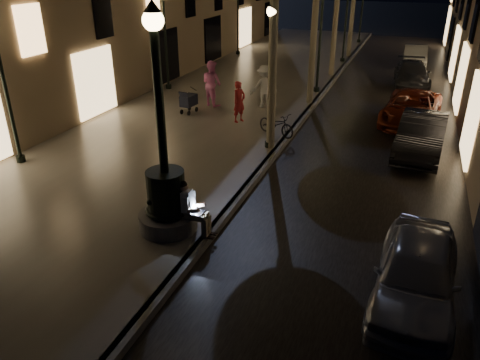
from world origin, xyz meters
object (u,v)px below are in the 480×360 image
at_px(fountain_lamppost, 166,190).
at_px(pedestrian_red, 239,102).
at_px(pedestrian_white, 264,86).
at_px(car_fifth, 415,56).
at_px(car_third, 411,109).
at_px(lamp_curb_a, 271,58).
at_px(car_front, 416,273).
at_px(car_rear, 412,74).
at_px(stroller, 188,100).
at_px(bicycle, 276,124).
at_px(lamp_curb_b, 321,27).
at_px(lamp_curb_d, 363,1).
at_px(lamp_left_b, 165,26).
at_px(lamp_curb_c, 347,11).
at_px(seated_man_laptop, 190,206).
at_px(lamp_left_c, 238,7).
at_px(pedestrian_pink, 212,83).
at_px(car_second, 422,135).
at_px(lamp_left_a, 1,67).

bearing_deg(fountain_lamppost, pedestrian_red, 98.51).
bearing_deg(pedestrian_white, car_fifth, -149.70).
bearing_deg(car_third, lamp_curb_a, -126.86).
relative_size(car_front, car_rear, 0.89).
bearing_deg(stroller, bicycle, -10.69).
bearing_deg(lamp_curb_b, lamp_curb_d, 90.00).
relative_size(car_front, pedestrian_white, 2.06).
bearing_deg(lamp_curb_b, lamp_left_b, -164.27).
distance_m(fountain_lamppost, lamp_curb_c, 22.10).
bearing_deg(fountain_lamppost, car_rear, 74.24).
bearing_deg(lamp_curb_d, seated_man_laptop, -90.17).
bearing_deg(lamp_left_c, car_third, -43.52).
height_order(seated_man_laptop, car_rear, seated_man_laptop).
xyz_separation_m(stroller, car_rear, (8.63, 9.11, -0.13)).
bearing_deg(lamp_curb_a, pedestrian_white, 109.67).
bearing_deg(seated_man_laptop, car_third, 67.43).
bearing_deg(lamp_curb_a, pedestrian_pink, 133.72).
relative_size(lamp_curb_c, car_third, 1.06).
distance_m(lamp_curb_d, pedestrian_pink, 20.43).
xyz_separation_m(car_third, car_rear, (-0.19, 6.72, -0.02)).
distance_m(car_fifth, pedestrian_red, 15.89).
relative_size(lamp_curb_d, car_rear, 1.14).
xyz_separation_m(stroller, pedestrian_red, (2.39, -0.34, 0.26)).
bearing_deg(pedestrian_red, pedestrian_pink, 73.84).
bearing_deg(car_fifth, car_rear, -92.32).
bearing_deg(pedestrian_white, car_front, 86.71).
bearing_deg(pedestrian_pink, lamp_left_c, -50.22).
xyz_separation_m(car_third, car_fifth, (-0.19, 11.89, 0.00)).
xyz_separation_m(lamp_curb_b, lamp_left_c, (-7.10, 8.00, 0.00)).
xyz_separation_m(car_third, pedestrian_red, (-6.42, -2.72, 0.38)).
relative_size(car_fifth, bicycle, 2.37).
relative_size(lamp_curb_c, car_rear, 1.14).
relative_size(lamp_left_b, pedestrian_white, 2.63).
relative_size(fountain_lamppost, stroller, 4.80).
distance_m(fountain_lamppost, lamp_left_b, 13.75).
bearing_deg(car_third, seated_man_laptop, -107.54).
bearing_deg(lamp_left_b, lamp_curb_b, 15.73).
bearing_deg(lamp_curb_c, fountain_lamppost, -91.82).
bearing_deg(lamp_left_b, pedestrian_pink, -31.17).
xyz_separation_m(lamp_curb_a, car_rear, (4.30, 11.72, -2.62)).
bearing_deg(lamp_curb_d, pedestrian_white, -94.79).
bearing_deg(lamp_curb_b, car_second, -52.30).
xyz_separation_m(lamp_left_a, car_fifth, (11.40, 20.89, -2.60)).
relative_size(lamp_curb_d, car_front, 1.28).
distance_m(car_front, bicycle, 9.25).
bearing_deg(seated_man_laptop, bicycle, 90.10).
relative_size(lamp_curb_c, car_front, 1.28).
relative_size(car_third, pedestrian_white, 2.49).
height_order(stroller, pedestrian_pink, pedestrian_pink).
bearing_deg(seated_man_laptop, pedestrian_red, 102.60).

